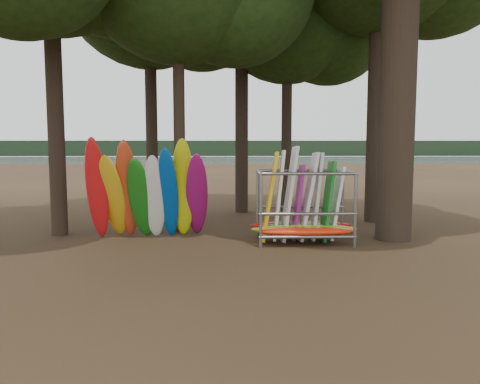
{
  "coord_description": "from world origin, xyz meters",
  "views": [
    {
      "loc": [
        -0.15,
        -12.92,
        2.85
      ],
      "look_at": [
        0.14,
        1.5,
        1.4
      ],
      "focal_mm": 35.0,
      "sensor_mm": 36.0,
      "label": 1
    }
  ],
  "objects": [
    {
      "name": "storage_rack",
      "position": [
        1.99,
        0.62,
        0.99
      ],
      "size": [
        3.12,
        1.55,
        2.84
      ],
      "color": "gray",
      "rests_on": "ground"
    },
    {
      "name": "oak_3",
      "position": [
        2.24,
        7.07,
        8.66
      ],
      "size": [
        7.51,
        7.51,
        11.94
      ],
      "color": "black",
      "rests_on": "ground"
    },
    {
      "name": "far_shore",
      "position": [
        0.0,
        110.0,
        2.0
      ],
      "size": [
        160.0,
        4.0,
        4.0
      ],
      "primitive_type": "cube",
      "color": "black",
      "rests_on": "ground"
    },
    {
      "name": "ground",
      "position": [
        0.0,
        0.0,
        0.0
      ],
      "size": [
        120.0,
        120.0,
        0.0
      ],
      "primitive_type": "plane",
      "color": "#47331E",
      "rests_on": "ground"
    },
    {
      "name": "lake",
      "position": [
        0.0,
        60.0,
        0.0
      ],
      "size": [
        160.0,
        160.0,
        0.0
      ],
      "primitive_type": "plane",
      "color": "gray",
      "rests_on": "ground"
    },
    {
      "name": "kayak_row",
      "position": [
        -2.69,
        1.21,
        1.4
      ],
      "size": [
        3.7,
        1.84,
        3.21
      ],
      "color": "red",
      "rests_on": "ground"
    }
  ]
}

